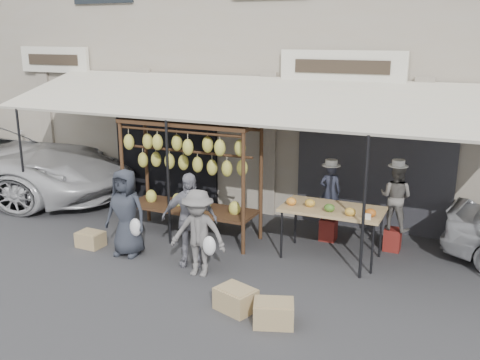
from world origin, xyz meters
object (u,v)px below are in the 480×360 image
object	(u,v)px
customer_right	(198,233)
crate_near_b	(274,313)
banana_rack	(189,157)
customer_mid	(189,219)
vendor_right	(396,197)
crate_near_a	(236,299)
produce_table	(332,210)
customer_left	(126,213)
crate_far	(91,239)
vendor_left	(330,192)

from	to	relation	value
customer_right	crate_near_b	distance (m)	1.96
banana_rack	customer_mid	world-z (taller)	banana_rack
vendor_right	crate_near_a	bearing A→B (deg)	74.79
produce_table	customer_left	bearing A→B (deg)	-158.42
customer_mid	banana_rack	bearing A→B (deg)	101.22
produce_table	customer_left	xyz separation A→B (m)	(-3.27, -1.29, -0.10)
crate_far	produce_table	bearing A→B (deg)	17.42
customer_left	customer_right	bearing A→B (deg)	-12.32
customer_mid	customer_left	bearing A→B (deg)	166.38
customer_right	crate_far	distance (m)	2.44
customer_right	crate_near_b	bearing A→B (deg)	-36.39
banana_rack	crate_far	xyz separation A→B (m)	(-1.42, -1.18, -1.43)
vendor_left	crate_near_a	xyz separation A→B (m)	(-0.47, -3.11, -0.78)
customer_left	customer_mid	size ratio (longest dim) A/B	0.97
produce_table	customer_mid	distance (m)	2.40
produce_table	crate_far	xyz separation A→B (m)	(-4.10, -1.29, -0.73)
crate_near_a	vendor_left	bearing A→B (deg)	81.43
vendor_right	crate_near_b	xyz separation A→B (m)	(-1.02, -3.25, -0.83)
customer_mid	crate_near_a	bearing A→B (deg)	-56.90
banana_rack	produce_table	xyz separation A→B (m)	(2.69, 0.10, -0.70)
banana_rack	crate_near_a	size ratio (longest dim) A/B	4.90
customer_left	crate_far	bearing A→B (deg)	175.20
produce_table	vendor_right	bearing A→B (deg)	41.36
customer_right	customer_left	bearing A→B (deg)	165.19
vendor_right	customer_left	size ratio (longest dim) A/B	0.77
vendor_left	crate_far	world-z (taller)	vendor_left
banana_rack	crate_near_b	world-z (taller)	banana_rack
vendor_right	customer_left	world-z (taller)	vendor_right
produce_table	crate_far	world-z (taller)	produce_table
vendor_right	banana_rack	bearing A→B (deg)	26.83
produce_table	vendor_left	size ratio (longest dim) A/B	1.60
customer_left	customer_mid	world-z (taller)	customer_mid
banana_rack	customer_right	distance (m)	1.90
produce_table	vendor_right	distance (m)	1.23
crate_near_a	customer_right	bearing A→B (deg)	142.16
vendor_left	banana_rack	bearing A→B (deg)	2.51
customer_left	customer_mid	bearing A→B (deg)	-0.08
crate_far	crate_near_a	bearing A→B (deg)	-16.70
customer_mid	crate_near_b	distance (m)	2.41
banana_rack	vendor_left	size ratio (longest dim) A/B	2.44
customer_left	crate_near_b	xyz separation A→B (m)	(3.17, -1.15, -0.61)
vendor_left	customer_mid	xyz separation A→B (m)	(-1.82, -2.02, -0.15)
banana_rack	crate_near_a	xyz separation A→B (m)	(1.96, -2.20, -1.41)
vendor_right	customer_right	distance (m)	3.54
vendor_right	customer_mid	size ratio (longest dim) A/B	0.74
crate_near_b	crate_near_a	bearing A→B (deg)	167.25
vendor_left	customer_left	xyz separation A→B (m)	(-3.02, -2.11, -0.17)
vendor_right	customer_mid	xyz separation A→B (m)	(-2.99, -2.02, -0.20)
customer_left	crate_near_a	world-z (taller)	customer_left
vendor_right	customer_mid	distance (m)	3.61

